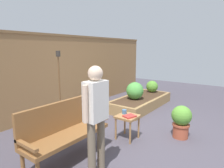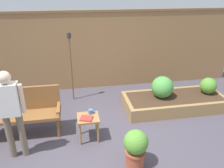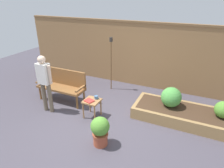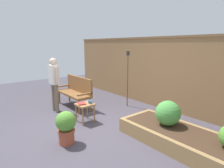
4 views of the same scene
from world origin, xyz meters
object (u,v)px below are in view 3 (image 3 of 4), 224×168
tiki_torch (111,55)px  garden_bench (63,83)px  cup_on_table (96,97)px  book_on_table (89,101)px  shrub_far_corner (223,110)px  potted_boxwood (100,130)px  side_table (92,103)px  shrub_near_bench (171,97)px  person_by_bench (44,79)px

tiki_torch → garden_bench: bearing=-127.4°
cup_on_table → book_on_table: (-0.10, -0.18, -0.03)m
shrub_far_corner → potted_boxwood: bearing=-143.4°
book_on_table → potted_boxwood: 1.06m
side_table → book_on_table: 0.12m
potted_boxwood → shrub_far_corner: 2.87m
shrub_near_bench → shrub_far_corner: bearing=0.0°
side_table → shrub_far_corner: 3.12m
potted_boxwood → tiki_torch: 2.83m
potted_boxwood → shrub_near_bench: size_ratio=1.30×
shrub_far_corner → cup_on_table: bearing=-165.5°
potted_boxwood → cup_on_table: bearing=123.0°
side_table → tiki_torch: 1.89m
side_table → tiki_torch: bearing=98.7°
book_on_table → shrub_far_corner: bearing=35.0°
garden_bench → person_by_bench: size_ratio=0.92×
cup_on_table → tiki_torch: size_ratio=0.07×
garden_bench → book_on_table: bearing=-22.5°
tiki_torch → potted_boxwood: bearing=-69.6°
cup_on_table → potted_boxwood: potted_boxwood is taller
garden_bench → side_table: (1.23, -0.43, -0.15)m
side_table → shrub_near_bench: shrub_near_bench is taller
potted_boxwood → person_by_bench: size_ratio=0.42×
shrub_near_bench → person_by_bench: bearing=-159.7°
book_on_table → garden_bench: bearing=175.2°
cup_on_table → tiki_torch: (-0.32, 1.59, 0.66)m
cup_on_table → garden_bench: bearing=166.3°
garden_bench → shrub_near_bench: 3.07m
cup_on_table → potted_boxwood: (0.62, -0.96, -0.15)m
person_by_bench → shrub_near_bench: bearing=20.3°
garden_bench → book_on_table: garden_bench is taller
cup_on_table → shrub_far_corner: (2.93, 0.76, -0.03)m
garden_bench → potted_boxwood: 2.31m
cup_on_table → shrub_far_corner: bearing=14.5°
potted_boxwood → person_by_bench: bearing=162.9°
side_table → cup_on_table: (0.06, 0.11, 0.13)m
garden_bench → person_by_bench: 0.79m
shrub_near_bench → shrub_far_corner: 1.19m
potted_boxwood → side_table: bearing=129.1°
book_on_table → tiki_torch: 1.91m
garden_bench → book_on_table: size_ratio=6.61×
shrub_far_corner → garden_bench: bearing=-174.1°
tiki_torch → person_by_bench: bearing=-116.3°
side_table → shrub_far_corner: (2.99, 0.87, 0.10)m
cup_on_table → shrub_near_bench: size_ratio=0.25×
side_table → book_on_table: size_ratio=2.20×
tiki_torch → book_on_table: bearing=-82.8°
book_on_table → shrub_far_corner: size_ratio=0.55×
garden_bench → person_by_bench: person_by_bench is taller
garden_bench → shrub_far_corner: garden_bench is taller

